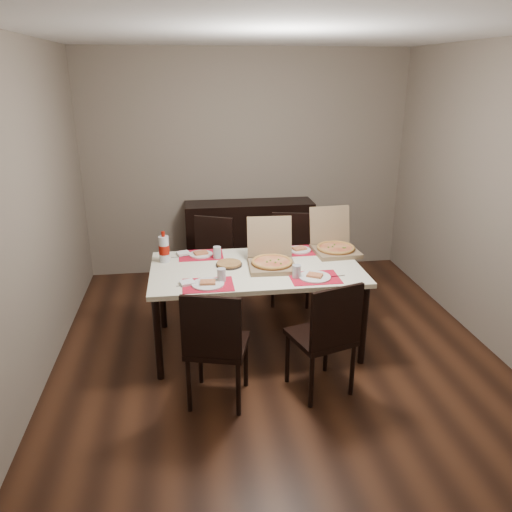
{
  "coord_description": "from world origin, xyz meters",
  "views": [
    {
      "loc": [
        -0.71,
        -3.85,
        2.32
      ],
      "look_at": [
        -0.16,
        0.11,
        0.85
      ],
      "focal_mm": 35.0,
      "sensor_mm": 36.0,
      "label": 1
    }
  ],
  "objects_px": {
    "sideboard": "(249,239)",
    "chair_far_left": "(211,259)",
    "chair_far_right": "(291,254)",
    "soda_bottle": "(164,249)",
    "chair_near_right": "(326,334)",
    "dip_bowl": "(260,256)",
    "dining_table": "(256,274)",
    "chair_near_left": "(215,343)",
    "pizza_box_center": "(271,260)"
  },
  "relations": [
    {
      "from": "dip_bowl",
      "to": "soda_bottle",
      "type": "height_order",
      "value": "soda_bottle"
    },
    {
      "from": "chair_far_left",
      "to": "chair_far_right",
      "type": "height_order",
      "value": "same"
    },
    {
      "from": "chair_near_left",
      "to": "sideboard",
      "type": "bearing_deg",
      "value": 77.27
    },
    {
      "from": "chair_near_left",
      "to": "dip_bowl",
      "type": "xyz_separation_m",
      "value": [
        0.48,
        1.06,
        0.25
      ]
    },
    {
      "from": "sideboard",
      "to": "dining_table",
      "type": "xyz_separation_m",
      "value": [
        -0.16,
        -1.67,
        0.23
      ]
    },
    {
      "from": "chair_far_right",
      "to": "soda_bottle",
      "type": "relative_size",
      "value": 3.33
    },
    {
      "from": "chair_near_right",
      "to": "pizza_box_center",
      "type": "distance_m",
      "value": 0.9
    },
    {
      "from": "chair_near_left",
      "to": "chair_near_right",
      "type": "distance_m",
      "value": 0.82
    },
    {
      "from": "sideboard",
      "to": "chair_far_left",
      "type": "bearing_deg",
      "value": -122.97
    },
    {
      "from": "dining_table",
      "to": "soda_bottle",
      "type": "distance_m",
      "value": 0.84
    },
    {
      "from": "chair_near_right",
      "to": "dip_bowl",
      "type": "height_order",
      "value": "chair_near_right"
    },
    {
      "from": "sideboard",
      "to": "chair_near_right",
      "type": "bearing_deg",
      "value": -84.16
    },
    {
      "from": "soda_bottle",
      "to": "chair_near_right",
      "type": "bearing_deg",
      "value": -41.47
    },
    {
      "from": "chair_far_left",
      "to": "pizza_box_center",
      "type": "xyz_separation_m",
      "value": [
        0.48,
        -0.9,
        0.3
      ]
    },
    {
      "from": "pizza_box_center",
      "to": "dip_bowl",
      "type": "distance_m",
      "value": 0.24
    },
    {
      "from": "soda_bottle",
      "to": "sideboard",
      "type": "bearing_deg",
      "value": 56.74
    },
    {
      "from": "chair_far_left",
      "to": "dip_bowl",
      "type": "distance_m",
      "value": 0.83
    },
    {
      "from": "chair_far_right",
      "to": "chair_far_left",
      "type": "bearing_deg",
      "value": -177.88
    },
    {
      "from": "dining_table",
      "to": "chair_near_left",
      "type": "bearing_deg",
      "value": -116.22
    },
    {
      "from": "sideboard",
      "to": "chair_near_left",
      "type": "distance_m",
      "value": 2.57
    },
    {
      "from": "dip_bowl",
      "to": "chair_near_right",
      "type": "bearing_deg",
      "value": -71.79
    },
    {
      "from": "dining_table",
      "to": "chair_far_left",
      "type": "height_order",
      "value": "chair_far_left"
    },
    {
      "from": "dining_table",
      "to": "soda_bottle",
      "type": "xyz_separation_m",
      "value": [
        -0.78,
        0.24,
        0.18
      ]
    },
    {
      "from": "sideboard",
      "to": "soda_bottle",
      "type": "bearing_deg",
      "value": -123.26
    },
    {
      "from": "dining_table",
      "to": "chair_near_left",
      "type": "height_order",
      "value": "chair_near_left"
    },
    {
      "from": "chair_near_left",
      "to": "chair_near_right",
      "type": "relative_size",
      "value": 1.0
    },
    {
      "from": "chair_far_right",
      "to": "sideboard",
      "type": "bearing_deg",
      "value": 115.26
    },
    {
      "from": "chair_near_left",
      "to": "chair_far_right",
      "type": "bearing_deg",
      "value": 62.46
    },
    {
      "from": "chair_far_right",
      "to": "dining_table",
      "type": "bearing_deg",
      "value": -118.71
    },
    {
      "from": "soda_bottle",
      "to": "chair_far_left",
      "type": "bearing_deg",
      "value": 56.39
    },
    {
      "from": "chair_far_right",
      "to": "pizza_box_center",
      "type": "xyz_separation_m",
      "value": [
        -0.37,
        -0.93,
        0.3
      ]
    },
    {
      "from": "sideboard",
      "to": "dining_table",
      "type": "height_order",
      "value": "sideboard"
    },
    {
      "from": "sideboard",
      "to": "pizza_box_center",
      "type": "xyz_separation_m",
      "value": [
        -0.02,
        -1.68,
        0.36
      ]
    },
    {
      "from": "sideboard",
      "to": "chair_near_left",
      "type": "bearing_deg",
      "value": -102.73
    },
    {
      "from": "chair_far_right",
      "to": "pizza_box_center",
      "type": "relative_size",
      "value": 2.05
    },
    {
      "from": "sideboard",
      "to": "pizza_box_center",
      "type": "height_order",
      "value": "pizza_box_center"
    },
    {
      "from": "chair_far_left",
      "to": "pizza_box_center",
      "type": "height_order",
      "value": "pizza_box_center"
    },
    {
      "from": "dining_table",
      "to": "chair_near_left",
      "type": "relative_size",
      "value": 1.94
    },
    {
      "from": "chair_near_left",
      "to": "pizza_box_center",
      "type": "xyz_separation_m",
      "value": [
        0.54,
        0.83,
        0.3
      ]
    },
    {
      "from": "chair_far_left",
      "to": "sideboard",
      "type": "bearing_deg",
      "value": 57.03
    },
    {
      "from": "chair_near_left",
      "to": "soda_bottle",
      "type": "distance_m",
      "value": 1.19
    },
    {
      "from": "chair_near_left",
      "to": "chair_far_right",
      "type": "distance_m",
      "value": 1.99
    },
    {
      "from": "chair_far_left",
      "to": "soda_bottle",
      "type": "xyz_separation_m",
      "value": [
        -0.43,
        -0.65,
        0.36
      ]
    },
    {
      "from": "dip_bowl",
      "to": "chair_near_left",
      "type": "bearing_deg",
      "value": -114.32
    },
    {
      "from": "pizza_box_center",
      "to": "dip_bowl",
      "type": "bearing_deg",
      "value": 105.83
    },
    {
      "from": "pizza_box_center",
      "to": "soda_bottle",
      "type": "bearing_deg",
      "value": 164.93
    },
    {
      "from": "chair_far_left",
      "to": "dip_bowl",
      "type": "height_order",
      "value": "chair_far_left"
    },
    {
      "from": "pizza_box_center",
      "to": "sideboard",
      "type": "bearing_deg",
      "value": 89.25
    },
    {
      "from": "sideboard",
      "to": "dining_table",
      "type": "distance_m",
      "value": 1.7
    },
    {
      "from": "chair_near_right",
      "to": "sideboard",
      "type": "bearing_deg",
      "value": 95.84
    }
  ]
}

